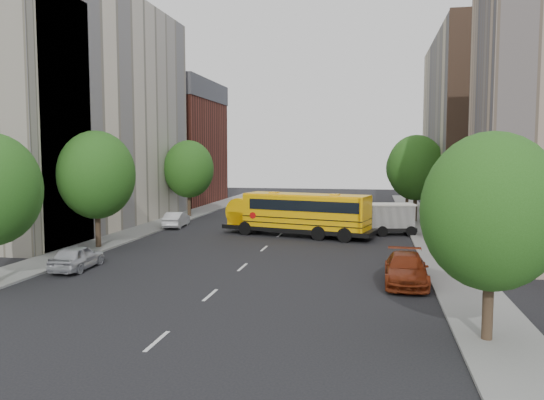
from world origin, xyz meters
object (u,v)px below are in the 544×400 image
(parked_car_3, at_px, (406,269))
(street_tree_1, at_px, (96,175))
(school_bus, at_px, (296,212))
(parked_car_4, at_px, (390,212))
(safari_truck, at_px, (378,218))
(parked_car_1, at_px, (176,219))
(street_tree_3, at_px, (491,212))
(street_tree_2, at_px, (189,169))
(street_tree_4, at_px, (416,168))
(parked_car_0, at_px, (77,257))
(street_tree_5, at_px, (408,168))

(parked_car_3, bearing_deg, street_tree_1, 163.96)
(school_bus, distance_m, parked_car_4, 13.84)
(safari_truck, bearing_deg, parked_car_1, 165.94)
(street_tree_3, distance_m, parked_car_4, 33.67)
(street_tree_1, distance_m, school_bus, 14.92)
(parked_car_3, relative_size, parked_car_4, 1.12)
(street_tree_1, distance_m, street_tree_2, 18.00)
(street_tree_1, distance_m, street_tree_3, 26.08)
(street_tree_1, relative_size, parked_car_3, 1.57)
(street_tree_4, bearing_deg, parked_car_3, -95.21)
(street_tree_4, relative_size, parked_car_3, 1.60)
(street_tree_1, bearing_deg, parked_car_3, -17.26)
(street_tree_3, relative_size, street_tree_4, 0.88)
(street_tree_2, xyz_separation_m, school_bus, (12.35, -10.21, -2.94))
(parked_car_3, bearing_deg, school_bus, 119.36)
(street_tree_4, height_order, parked_car_4, street_tree_4)
(street_tree_2, height_order, street_tree_3, street_tree_2)
(parked_car_4, bearing_deg, street_tree_1, -133.69)
(street_tree_1, bearing_deg, parked_car_0, -70.69)
(street_tree_4, xyz_separation_m, parked_car_3, (-2.20, -24.15, -4.34))
(parked_car_0, xyz_separation_m, parked_car_3, (17.60, 0.13, 0.04))
(parked_car_0, xyz_separation_m, parked_car_4, (17.60, 25.67, 0.08))
(street_tree_2, relative_size, street_tree_5, 1.03)
(street_tree_3, bearing_deg, parked_car_0, 158.69)
(street_tree_2, bearing_deg, street_tree_4, 0.00)
(street_tree_2, bearing_deg, street_tree_5, 28.61)
(street_tree_2, bearing_deg, safari_truck, -24.03)
(street_tree_5, xyz_separation_m, safari_truck, (-3.40, -20.29, -3.40))
(street_tree_4, relative_size, parked_car_4, 1.79)
(street_tree_2, bearing_deg, parked_car_3, -50.65)
(street_tree_5, relative_size, parked_car_0, 1.85)
(street_tree_4, height_order, safari_truck, street_tree_4)
(street_tree_5, bearing_deg, street_tree_1, -126.25)
(school_bus, bearing_deg, parked_car_4, 71.85)
(parked_car_3, bearing_deg, street_tree_5, 87.73)
(parked_car_4, bearing_deg, safari_truck, -95.13)
(street_tree_3, height_order, street_tree_4, street_tree_4)
(street_tree_2, distance_m, street_tree_4, 22.00)
(street_tree_1, xyz_separation_m, street_tree_3, (22.00, -14.00, -0.50))
(school_bus, height_order, parked_car_1, school_bus)
(street_tree_1, bearing_deg, street_tree_5, 53.75)
(safari_truck, bearing_deg, school_bus, -173.42)
(street_tree_5, height_order, safari_truck, street_tree_5)
(parked_car_1, distance_m, parked_car_3, 25.00)
(parked_car_1, bearing_deg, safari_truck, 170.86)
(parked_car_4, bearing_deg, street_tree_5, 80.19)
(street_tree_2, distance_m, street_tree_3, 38.83)
(street_tree_3, xyz_separation_m, parked_car_1, (-20.60, 24.78, -3.78))
(street_tree_2, xyz_separation_m, street_tree_5, (22.00, 12.00, -0.12))
(street_tree_1, xyz_separation_m, safari_truck, (18.60, 9.71, -3.65))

